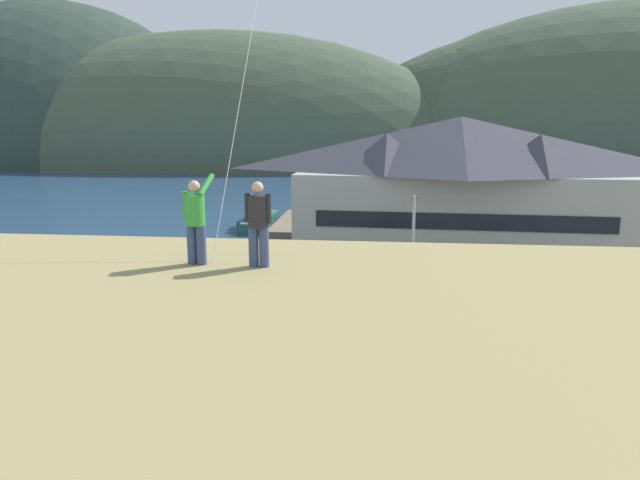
% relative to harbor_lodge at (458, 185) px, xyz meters
% --- Properties ---
extents(ground_plane, '(600.00, 600.00, 0.00)m').
position_rel_harbor_lodge_xyz_m(ground_plane, '(-8.40, -21.99, -5.50)').
color(ground_plane, '#66604C').
extents(parking_lot_pad, '(40.00, 20.00, 0.10)m').
position_rel_harbor_lodge_xyz_m(parking_lot_pad, '(-8.40, -16.99, -5.45)').
color(parking_lot_pad, slate).
rests_on(parking_lot_pad, ground).
extents(bay_water, '(360.00, 84.00, 0.03)m').
position_rel_harbor_lodge_xyz_m(bay_water, '(-8.40, 38.01, -5.49)').
color(bay_water, navy).
rests_on(bay_water, ground).
extents(far_hill_west_ridge, '(86.88, 66.19, 75.40)m').
position_rel_harbor_lodge_xyz_m(far_hill_west_ridge, '(-85.70, 94.83, -5.50)').
color(far_hill_west_ridge, '#2D3D33').
rests_on(far_hill_west_ridge, ground).
extents(far_hill_east_peak, '(121.50, 51.10, 58.09)m').
position_rel_harbor_lodge_xyz_m(far_hill_east_peak, '(-42.94, 86.10, -5.50)').
color(far_hill_east_peak, '#42513D').
rests_on(far_hill_east_peak, ground).
extents(far_hill_center_saddle, '(116.06, 50.82, 60.74)m').
position_rel_harbor_lodge_xyz_m(far_hill_center_saddle, '(38.01, 91.06, -5.50)').
color(far_hill_center_saddle, '#3D4C38').
rests_on(far_hill_center_saddle, ground).
extents(harbor_lodge, '(24.70, 10.62, 10.37)m').
position_rel_harbor_lodge_xyz_m(harbor_lodge, '(0.00, 0.00, 0.00)').
color(harbor_lodge, '#999E99').
rests_on(harbor_lodge, ground).
extents(storage_shed_near_lot, '(7.08, 4.75, 5.17)m').
position_rel_harbor_lodge_xyz_m(storage_shed_near_lot, '(-16.59, -18.92, -2.83)').
color(storage_shed_near_lot, '#474C56').
rests_on(storage_shed_near_lot, ground).
extents(wharf_dock, '(3.20, 12.54, 0.70)m').
position_rel_harbor_lodge_xyz_m(wharf_dock, '(-13.76, 11.68, -5.15)').
color(wharf_dock, '#70604C').
rests_on(wharf_dock, ground).
extents(moored_boat_wharfside, '(2.67, 7.36, 2.16)m').
position_rel_harbor_lodge_xyz_m(moored_boat_wharfside, '(-17.27, 11.75, -4.78)').
color(moored_boat_wharfside, '#23564C').
rests_on(moored_boat_wharfside, ground).
extents(moored_boat_outer_mooring, '(2.18, 6.67, 2.16)m').
position_rel_harbor_lodge_xyz_m(moored_boat_outer_mooring, '(-10.36, 14.29, -4.78)').
color(moored_boat_outer_mooring, '#A8A399').
rests_on(moored_boat_outer_mooring, ground).
extents(moored_boat_inner_slip, '(2.16, 6.39, 2.16)m').
position_rel_harbor_lodge_xyz_m(moored_boat_inner_slip, '(-17.10, 9.89, -4.78)').
color(moored_boat_inner_slip, '#23564C').
rests_on(moored_boat_inner_slip, ground).
extents(parked_car_back_row_left, '(4.34, 2.34, 1.82)m').
position_rel_harbor_lodge_xyz_m(parked_car_back_row_left, '(3.31, -16.04, -4.44)').
color(parked_car_back_row_left, slate).
rests_on(parked_car_back_row_left, parking_lot_pad).
extents(parked_car_lone_by_shed, '(4.26, 2.17, 1.82)m').
position_rel_harbor_lodge_xyz_m(parked_car_lone_by_shed, '(-23.04, -15.52, -4.44)').
color(parked_car_lone_by_shed, silver).
rests_on(parked_car_lone_by_shed, parking_lot_pad).
extents(parked_car_front_row_red, '(4.27, 2.19, 1.82)m').
position_rel_harbor_lodge_xyz_m(parked_car_front_row_red, '(-5.78, -14.38, -4.44)').
color(parked_car_front_row_red, black).
rests_on(parked_car_front_row_red, parking_lot_pad).
extents(parked_car_mid_row_center, '(4.35, 2.37, 1.82)m').
position_rel_harbor_lodge_xyz_m(parked_car_mid_row_center, '(-1.35, -15.77, -4.44)').
color(parked_car_mid_row_center, '#9EA3A8').
rests_on(parked_car_mid_row_center, parking_lot_pad).
extents(parking_light_pole, '(0.24, 0.78, 6.04)m').
position_rel_harbor_lodge_xyz_m(parking_light_pole, '(-3.78, -11.43, -1.86)').
color(parking_light_pole, '#ADADB2').
rests_on(parking_light_pole, parking_lot_pad).
extents(person_kite_flyer, '(0.60, 0.62, 1.86)m').
position_rel_harbor_lodge_xyz_m(person_kite_flyer, '(-9.35, -31.07, 2.68)').
color(person_kite_flyer, '#384770').
rests_on(person_kite_flyer, grassy_hill_foreground).
extents(person_companion, '(0.55, 0.40, 1.74)m').
position_rel_harbor_lodge_xyz_m(person_companion, '(-8.03, -31.14, 2.67)').
color(person_companion, '#384770').
rests_on(person_companion, grassy_hill_foreground).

